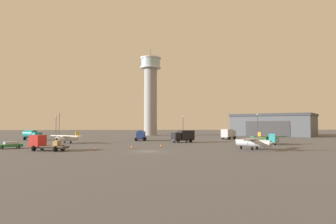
% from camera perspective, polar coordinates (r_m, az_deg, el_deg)
% --- Properties ---
extents(ground_plane, '(400.00, 400.00, 0.00)m').
position_cam_1_polar(ground_plane, '(51.50, -4.01, -7.71)').
color(ground_plane, '#545456').
extents(control_tower, '(9.01, 9.01, 37.94)m').
position_cam_1_polar(control_tower, '(127.36, -3.43, 4.09)').
color(control_tower, gray).
rests_on(control_tower, ground_plane).
extents(hangar, '(37.89, 35.97, 9.06)m').
position_cam_1_polar(hangar, '(129.99, 20.02, -2.38)').
color(hangar, '#4C5159').
rests_on(hangar, ground_plane).
extents(airplane_silver, '(8.25, 8.67, 3.07)m').
position_cam_1_polar(airplane_silver, '(56.62, 16.47, -5.68)').
color(airplane_silver, '#B7BABF').
rests_on(airplane_silver, ground_plane).
extents(airplane_green, '(9.57, 7.52, 2.84)m').
position_cam_1_polar(airplane_green, '(72.70, 18.98, -4.99)').
color(airplane_green, '#287A42').
rests_on(airplane_green, ground_plane).
extents(airplane_white, '(9.02, 7.50, 2.92)m').
position_cam_1_polar(airplane_white, '(77.10, -19.11, -4.81)').
color(airplane_white, white).
rests_on(airplane_white, ground_plane).
extents(truck_fuel_tanker_blue, '(3.36, 6.32, 3.04)m').
position_cam_1_polar(truck_fuel_tanker_blue, '(85.33, -5.38, -4.48)').
color(truck_fuel_tanker_blue, '#38383D').
rests_on(truck_fuel_tanker_blue, ground_plane).
extents(truck_flatbed_red, '(7.23, 4.50, 2.81)m').
position_cam_1_polar(truck_flatbed_red, '(57.13, -23.20, -5.64)').
color(truck_flatbed_red, '#38383D').
rests_on(truck_flatbed_red, ground_plane).
extents(truck_box_black, '(6.45, 4.94, 3.13)m').
position_cam_1_polar(truck_box_black, '(76.97, 3.03, -4.68)').
color(truck_box_black, '#38383D').
rests_on(truck_box_black, ground_plane).
extents(truck_box_silver, '(5.88, 6.57, 3.23)m').
position_cam_1_polar(truck_box_silver, '(94.87, 11.72, -4.17)').
color(truck_box_silver, '#38383D').
rests_on(truck_box_silver, ground_plane).
extents(truck_fuel_tanker_teal, '(6.66, 5.59, 3.04)m').
position_cam_1_polar(truck_fuel_tanker_teal, '(96.80, -25.14, -4.03)').
color(truck_fuel_tanker_teal, '#38383D').
rests_on(truck_fuel_tanker_teal, ground_plane).
extents(car_green, '(4.51, 4.13, 1.37)m').
position_cam_1_polar(car_green, '(65.20, -28.50, -5.66)').
color(car_green, '#287A42').
rests_on(car_green, ground_plane).
extents(light_post_west, '(0.44, 0.44, 7.67)m').
position_cam_1_polar(light_post_west, '(103.99, 2.95, -2.49)').
color(light_post_west, '#38383D').
rests_on(light_post_west, ground_plane).
extents(light_post_east, '(0.44, 0.44, 8.42)m').
position_cam_1_polar(light_post_east, '(105.00, 17.12, -2.17)').
color(light_post_east, '#38383D').
rests_on(light_post_east, ground_plane).
extents(light_post_north, '(0.44, 0.44, 7.72)m').
position_cam_1_polar(light_post_north, '(104.01, -21.08, -2.32)').
color(light_post_north, '#38383D').
rests_on(light_post_north, ground_plane).
extents(light_post_centre, '(0.44, 0.44, 9.27)m').
position_cam_1_polar(light_post_centre, '(110.17, -20.53, -1.90)').
color(light_post_centre, '#38383D').
rests_on(light_post_centre, ground_plane).
extents(traffic_cone_near_left, '(0.36, 0.36, 0.64)m').
position_cam_1_polar(traffic_cone_near_left, '(60.64, -1.39, -6.62)').
color(traffic_cone_near_left, black).
rests_on(traffic_cone_near_left, ground_plane).
extents(traffic_cone_near_right, '(0.36, 0.36, 0.66)m').
position_cam_1_polar(traffic_cone_near_right, '(57.86, -7.13, -6.79)').
color(traffic_cone_near_right, black).
rests_on(traffic_cone_near_right, ground_plane).
extents(traffic_cone_mid_apron, '(0.36, 0.36, 0.55)m').
position_cam_1_polar(traffic_cone_mid_apron, '(55.55, -14.01, -6.97)').
color(traffic_cone_mid_apron, black).
rests_on(traffic_cone_mid_apron, ground_plane).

